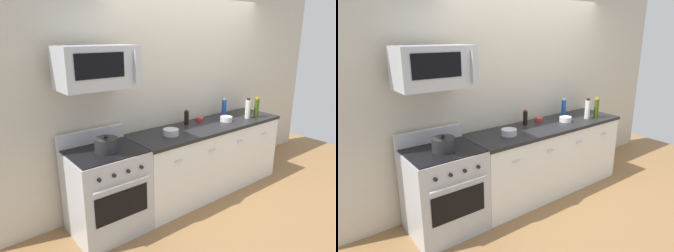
% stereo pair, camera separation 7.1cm
% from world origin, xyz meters
% --- Properties ---
extents(ground_plane, '(6.40, 6.40, 0.00)m').
position_xyz_m(ground_plane, '(0.00, 0.00, 0.00)').
color(ground_plane, olive).
extents(back_wall, '(5.34, 0.10, 2.70)m').
position_xyz_m(back_wall, '(0.00, 0.41, 1.35)').
color(back_wall, beige).
rests_on(back_wall, ground_plane).
extents(counter_unit, '(2.25, 0.66, 0.92)m').
position_xyz_m(counter_unit, '(0.00, -0.00, 0.46)').
color(counter_unit, white).
rests_on(counter_unit, ground_plane).
extents(range_oven, '(0.76, 0.69, 1.07)m').
position_xyz_m(range_oven, '(-1.50, 0.00, 0.47)').
color(range_oven, '#B7BABF').
rests_on(range_oven, ground_plane).
extents(microwave, '(0.74, 0.44, 0.40)m').
position_xyz_m(microwave, '(-1.50, 0.05, 1.75)').
color(microwave, '#B7BABF').
extents(bottle_olive_oil, '(0.06, 0.06, 0.29)m').
position_xyz_m(bottle_olive_oil, '(0.78, -0.16, 1.06)').
color(bottle_olive_oil, '#385114').
rests_on(bottle_olive_oil, countertop_slab).
extents(bottle_soy_sauce_dark, '(0.06, 0.06, 0.20)m').
position_xyz_m(bottle_soy_sauce_dark, '(-0.23, 0.18, 1.01)').
color(bottle_soy_sauce_dark, black).
rests_on(bottle_soy_sauce_dark, countertop_slab).
extents(bottle_vinegar_white, '(0.07, 0.07, 0.28)m').
position_xyz_m(bottle_vinegar_white, '(0.66, -0.11, 1.05)').
color(bottle_vinegar_white, silver).
rests_on(bottle_vinegar_white, countertop_slab).
extents(bottle_soda_blue, '(0.07, 0.07, 0.25)m').
position_xyz_m(bottle_soda_blue, '(0.50, 0.19, 1.04)').
color(bottle_soda_blue, '#1E4CA5').
rests_on(bottle_soda_blue, countertop_slab).
extents(bowl_white_ceramic, '(0.16, 0.16, 0.07)m').
position_xyz_m(bowl_white_ceramic, '(0.30, -0.03, 0.96)').
color(bowl_white_ceramic, white).
rests_on(bowl_white_ceramic, countertop_slab).
extents(bowl_steel_prep, '(0.18, 0.18, 0.07)m').
position_xyz_m(bowl_steel_prep, '(-0.66, -0.04, 0.96)').
color(bowl_steel_prep, '#B2B5BA').
rests_on(bowl_steel_prep, countertop_slab).
extents(bowl_red_small, '(0.11, 0.11, 0.05)m').
position_xyz_m(bowl_red_small, '(0.03, 0.20, 0.94)').
color(bowl_red_small, '#B72D28').
rests_on(bowl_red_small, countertop_slab).
extents(stockpot, '(0.23, 0.23, 0.18)m').
position_xyz_m(stockpot, '(-1.50, -0.05, 0.99)').
color(stockpot, '#262628').
rests_on(stockpot, range_oven).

